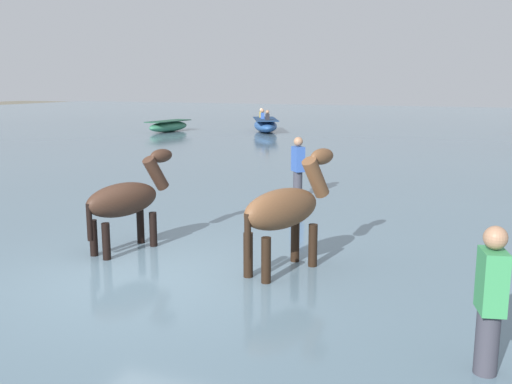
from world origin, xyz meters
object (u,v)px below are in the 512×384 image
object	(u,v)px
horse_lead_bay	(285,211)
boat_distant_west	(265,125)
horse_trailing_dark_bay	(127,202)
boat_far_inshore	(169,126)
person_onlooker_right	(298,172)
person_wading_mid	(489,313)

from	to	relation	value
horse_lead_bay	boat_distant_west	xyz separation A→B (m)	(-8.06, 20.04, -0.47)
horse_trailing_dark_bay	boat_far_inshore	size ratio (longest dim) A/B	0.62
horse_lead_bay	person_onlooker_right	distance (m)	5.01
boat_distant_west	person_onlooker_right	world-z (taller)	person_onlooker_right
horse_lead_bay	horse_trailing_dark_bay	xyz separation A→B (m)	(-2.50, 0.01, -0.07)
horse_lead_bay	boat_distant_west	distance (m)	21.60
person_onlooker_right	boat_far_inshore	bearing A→B (deg)	129.85
horse_trailing_dark_bay	boat_far_inshore	xyz separation A→B (m)	(-10.08, 18.20, -0.46)
boat_distant_west	person_onlooker_right	distance (m)	16.63
boat_far_inshore	boat_distant_west	xyz separation A→B (m)	(4.52, 1.83, 0.06)
boat_distant_west	person_wading_mid	bearing A→B (deg)	-64.30
boat_far_inshore	person_onlooker_right	size ratio (longest dim) A/B	1.77
boat_distant_west	person_onlooker_right	size ratio (longest dim) A/B	2.30
horse_trailing_dark_bay	boat_far_inshore	distance (m)	20.81
boat_far_inshore	person_wading_mid	world-z (taller)	person_wading_mid
horse_trailing_dark_bay	boat_distant_west	bearing A→B (deg)	105.51
boat_distant_west	horse_trailing_dark_bay	bearing A→B (deg)	-74.49
boat_distant_west	person_wading_mid	size ratio (longest dim) A/B	2.30
horse_lead_bay	boat_distant_west	bearing A→B (deg)	111.91
person_onlooker_right	person_wading_mid	size ratio (longest dim) A/B	1.00
boat_far_inshore	person_onlooker_right	xyz separation A→B (m)	(11.19, -13.41, 0.28)
person_wading_mid	horse_trailing_dark_bay	bearing A→B (deg)	158.46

